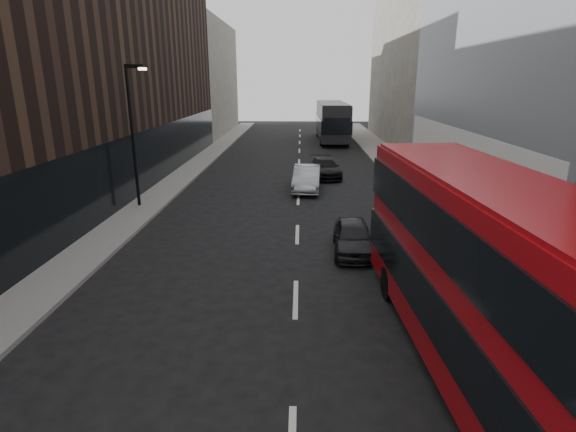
# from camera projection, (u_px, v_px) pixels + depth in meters

# --- Properties ---
(sidewalk_right) EXTENTS (3.00, 80.00, 0.15)m
(sidewalk_right) POSITION_uv_depth(u_px,v_px,m) (412.00, 180.00, 29.77)
(sidewalk_right) COLOR slate
(sidewalk_right) RESTS_ON ground
(sidewalk_left) EXTENTS (2.00, 80.00, 0.15)m
(sidewalk_left) POSITION_uv_depth(u_px,v_px,m) (180.00, 178.00, 30.18)
(sidewalk_left) COLOR slate
(sidewalk_left) RESTS_ON ground
(building_modern_block) EXTENTS (5.03, 22.00, 20.00)m
(building_modern_block) POSITION_uv_depth(u_px,v_px,m) (523.00, 9.00, 22.98)
(building_modern_block) COLOR #9AA0A4
(building_modern_block) RESTS_ON ground
(building_victorian) EXTENTS (6.50, 24.00, 21.00)m
(building_victorian) POSITION_uv_depth(u_px,v_px,m) (413.00, 46.00, 45.06)
(building_victorian) COLOR #67615A
(building_victorian) RESTS_ON ground
(building_left_mid) EXTENTS (5.00, 24.00, 14.00)m
(building_left_mid) POSITION_uv_depth(u_px,v_px,m) (144.00, 72.00, 33.05)
(building_left_mid) COLOR black
(building_left_mid) RESTS_ON ground
(building_left_far) EXTENTS (5.00, 20.00, 13.00)m
(building_left_far) POSITION_uv_depth(u_px,v_px,m) (205.00, 79.00, 54.24)
(building_left_far) COLOR #67615A
(building_left_far) RESTS_ON ground
(street_lamp) EXTENTS (1.06, 0.22, 7.00)m
(street_lamp) POSITION_uv_depth(u_px,v_px,m) (133.00, 127.00, 22.30)
(street_lamp) COLOR black
(street_lamp) RESTS_ON sidewalk_left
(red_bus) EXTENTS (3.25, 11.29, 4.51)m
(red_bus) POSITION_uv_depth(u_px,v_px,m) (486.00, 269.00, 9.68)
(red_bus) COLOR #9B090F
(red_bus) RESTS_ON ground
(grey_bus) EXTENTS (3.10, 12.80, 4.11)m
(grey_bus) POSITION_uv_depth(u_px,v_px,m) (332.00, 120.00, 48.80)
(grey_bus) COLOR black
(grey_bus) RESTS_ON ground
(car_a) EXTENTS (1.66, 3.73, 1.25)m
(car_a) POSITION_uv_depth(u_px,v_px,m) (353.00, 237.00, 17.32)
(car_a) COLOR black
(car_a) RESTS_ON ground
(car_b) EXTENTS (1.82, 4.56, 1.48)m
(car_b) POSITION_uv_depth(u_px,v_px,m) (307.00, 178.00, 27.09)
(car_b) COLOR #9B9EA4
(car_b) RESTS_ON ground
(car_c) EXTENTS (2.32, 4.59, 1.28)m
(car_c) POSITION_uv_depth(u_px,v_px,m) (325.00, 168.00, 30.82)
(car_c) COLOR black
(car_c) RESTS_ON ground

